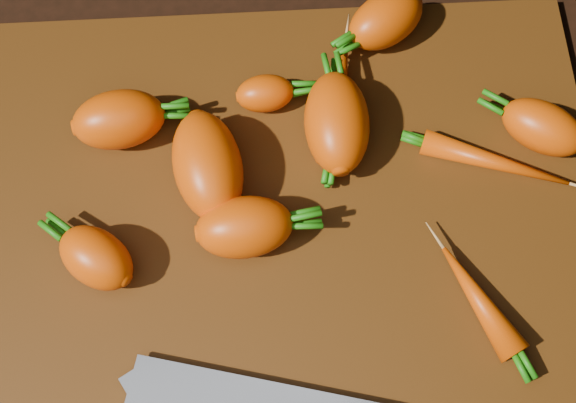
{
  "coord_description": "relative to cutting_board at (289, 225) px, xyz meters",
  "views": [
    {
      "loc": [
        -0.01,
        -0.23,
        0.6
      ],
      "look_at": [
        0.0,
        0.01,
        0.03
      ],
      "focal_mm": 50.0,
      "sensor_mm": 36.0,
      "label": 1
    }
  ],
  "objects": [
    {
      "name": "carrot_4",
      "position": [
        0.09,
        0.17,
        0.03
      ],
      "size": [
        0.08,
        0.08,
        0.04
      ],
      "primitive_type": "ellipsoid",
      "rotation": [
        0.0,
        0.0,
        3.7
      ],
      "color": "#F25209",
      "rests_on": "cutting_board"
    },
    {
      "name": "carrot_9",
      "position": [
        0.14,
        -0.07,
        0.02
      ],
      "size": [
        0.06,
        0.09,
        0.02
      ],
      "primitive_type": "ellipsoid",
      "rotation": [
        0.0,
        0.0,
        2.03
      ],
      "color": "#F25209",
      "rests_on": "cutting_board"
    },
    {
      "name": "carrot_5",
      "position": [
        -0.01,
        0.11,
        0.02
      ],
      "size": [
        0.05,
        0.04,
        0.03
      ],
      "primitive_type": "ellipsoid",
      "rotation": [
        0.0,
        0.0,
        0.09
      ],
      "color": "#F25209",
      "rests_on": "cutting_board"
    },
    {
      "name": "carrot_8",
      "position": [
        0.17,
        0.04,
        0.02
      ],
      "size": [
        0.12,
        0.06,
        0.02
      ],
      "primitive_type": "ellipsoid",
      "rotation": [
        0.0,
        0.0,
        -0.37
      ],
      "color": "#F25209",
      "rests_on": "cutting_board"
    },
    {
      "name": "carrot_1",
      "position": [
        -0.15,
        -0.03,
        0.03
      ],
      "size": [
        0.07,
        0.07,
        0.04
      ],
      "primitive_type": "ellipsoid",
      "rotation": [
        0.0,
        0.0,
        2.46
      ],
      "color": "#F25209",
      "rests_on": "cutting_board"
    },
    {
      "name": "cutting_board",
      "position": [
        0.0,
        0.0,
        0.0
      ],
      "size": [
        0.5,
        0.4,
        0.01
      ],
      "primitive_type": "cube",
      "color": "#512A0B",
      "rests_on": "ground"
    },
    {
      "name": "carrot_0",
      "position": [
        -0.13,
        0.09,
        0.03
      ],
      "size": [
        0.08,
        0.06,
        0.05
      ],
      "primitive_type": "ellipsoid",
      "rotation": [
        0.0,
        0.0,
        0.15
      ],
      "color": "#F25209",
      "rests_on": "cutting_board"
    },
    {
      "name": "carrot_2",
      "position": [
        -0.06,
        0.04,
        0.03
      ],
      "size": [
        0.07,
        0.1,
        0.05
      ],
      "primitive_type": "ellipsoid",
      "rotation": [
        0.0,
        0.0,
        -1.4
      ],
      "color": "#F25209",
      "rests_on": "cutting_board"
    },
    {
      "name": "carrot_3",
      "position": [
        0.04,
        0.07,
        0.03
      ],
      "size": [
        0.05,
        0.09,
        0.05
      ],
      "primitive_type": "ellipsoid",
      "rotation": [
        0.0,
        0.0,
        1.56
      ],
      "color": "#F25209",
      "rests_on": "cutting_board"
    },
    {
      "name": "carrot_10",
      "position": [
        -0.03,
        -0.01,
        0.03
      ],
      "size": [
        0.08,
        0.05,
        0.05
      ],
      "primitive_type": "ellipsoid",
      "rotation": [
        0.0,
        0.0,
        0.09
      ],
      "color": "#F25209",
      "rests_on": "cutting_board"
    },
    {
      "name": "carrot_6",
      "position": [
        0.21,
        0.06,
        0.03
      ],
      "size": [
        0.08,
        0.07,
        0.04
      ],
      "primitive_type": "ellipsoid",
      "rotation": [
        0.0,
        0.0,
        2.56
      ],
      "color": "#F25209",
      "rests_on": "cutting_board"
    },
    {
      "name": "carrot_7",
      "position": [
        0.05,
        0.1,
        0.02
      ],
      "size": [
        0.05,
        0.12,
        0.02
      ],
      "primitive_type": "ellipsoid",
      "rotation": [
        0.0,
        0.0,
        1.38
      ],
      "color": "#F25209",
      "rests_on": "cutting_board"
    },
    {
      "name": "ground",
      "position": [
        0.0,
        0.0,
        -0.01
      ],
      "size": [
        2.0,
        2.0,
        0.01
      ],
      "primitive_type": "cube",
      "color": "black"
    }
  ]
}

